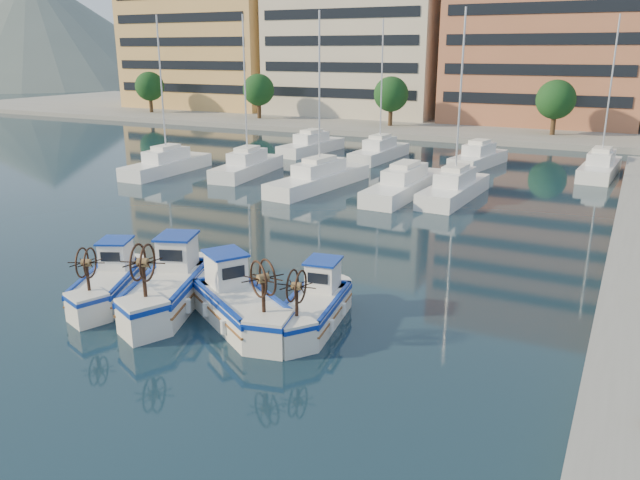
{
  "coord_description": "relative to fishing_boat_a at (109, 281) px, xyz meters",
  "views": [
    {
      "loc": [
        11.94,
        -15.81,
        9.08
      ],
      "look_at": [
        0.73,
        6.31,
        1.5
      ],
      "focal_mm": 35.0,
      "sensor_mm": 36.0,
      "label": 1
    }
  ],
  "objects": [
    {
      "name": "ground",
      "position": [
        5.13,
        -0.23,
        -0.72
      ],
      "size": [
        300.0,
        300.0,
        0.0
      ],
      "primitive_type": "plane",
      "color": "#172E3C",
      "rests_on": "ground"
    },
    {
      "name": "waterfront",
      "position": [
        14.36,
        64.81,
        10.38
      ],
      "size": [
        180.0,
        40.0,
        25.6
      ],
      "color": "gray",
      "rests_on": "ground"
    },
    {
      "name": "yacht_marina",
      "position": [
        1.49,
        27.67,
        -0.19
      ],
      "size": [
        40.88,
        22.58,
        11.5
      ],
      "color": "white",
      "rests_on": "ground"
    },
    {
      "name": "fishing_boat_c",
      "position": [
        5.63,
        0.38,
        0.08
      ],
      "size": [
        4.76,
        4.0,
        2.91
      ],
      "rotation": [
        0.0,
        0.0,
        1.0
      ],
      "color": "silver",
      "rests_on": "ground"
    },
    {
      "name": "fishing_boat_a",
      "position": [
        0.0,
        0.0,
        0.0
      ],
      "size": [
        3.22,
        4.35,
        2.62
      ],
      "rotation": [
        0.0,
        0.0,
        0.43
      ],
      "color": "silver",
      "rests_on": "ground"
    },
    {
      "name": "fishing_boat_d",
      "position": [
        7.96,
        1.52,
        -0.01
      ],
      "size": [
        2.28,
        4.24,
        2.58
      ],
      "rotation": [
        0.0,
        0.0,
        0.16
      ],
      "color": "silver",
      "rests_on": "ground"
    },
    {
      "name": "hill_west",
      "position": [
        -134.87,
        109.77,
        -0.72
      ],
      "size": [
        180.0,
        180.0,
        60.0
      ],
      "primitive_type": "cone",
      "color": "slate",
      "rests_on": "ground"
    },
    {
      "name": "fishing_boat_b",
      "position": [
        2.5,
        0.46,
        0.13
      ],
      "size": [
        3.5,
        5.09,
        3.07
      ],
      "rotation": [
        0.0,
        0.0,
        0.35
      ],
      "color": "silver",
      "rests_on": "ground"
    }
  ]
}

